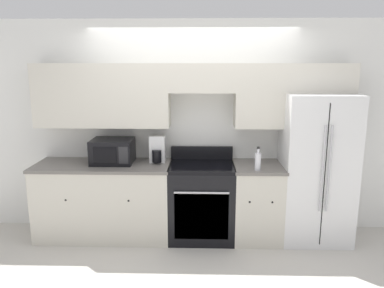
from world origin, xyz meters
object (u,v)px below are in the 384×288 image
(refrigerator, at_px, (315,168))
(microwave, at_px, (113,151))
(oven_range, at_px, (202,201))
(bottle, at_px, (258,161))

(refrigerator, xyz_separation_m, microwave, (-2.41, 0.01, 0.18))
(oven_range, xyz_separation_m, microwave, (-1.07, 0.06, 0.59))
(bottle, bearing_deg, oven_range, 161.52)
(refrigerator, height_order, microwave, refrigerator)
(oven_range, relative_size, microwave, 2.21)
(oven_range, bearing_deg, refrigerator, 2.05)
(refrigerator, distance_m, microwave, 2.42)
(oven_range, distance_m, refrigerator, 1.41)
(oven_range, height_order, refrigerator, refrigerator)
(refrigerator, bearing_deg, microwave, 179.79)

